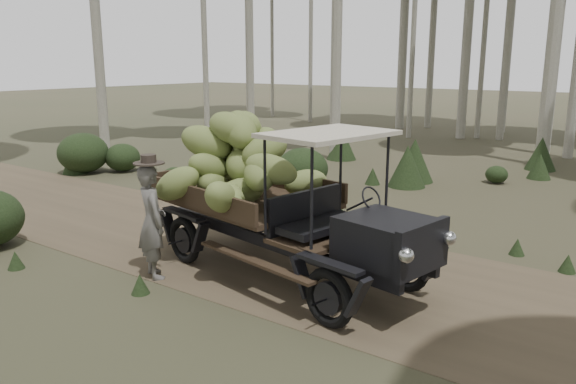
# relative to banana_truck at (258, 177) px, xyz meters

# --- Properties ---
(ground) EXTENTS (120.00, 120.00, 0.00)m
(ground) POSITION_rel_banana_truck_xyz_m (2.00, 0.50, -1.50)
(ground) COLOR #473D2B
(ground) RESTS_ON ground
(dirt_track) EXTENTS (70.00, 4.00, 0.01)m
(dirt_track) POSITION_rel_banana_truck_xyz_m (2.00, 0.50, -1.50)
(dirt_track) COLOR brown
(dirt_track) RESTS_ON ground
(banana_truck) EXTENTS (5.33, 2.81, 2.63)m
(banana_truck) POSITION_rel_banana_truck_xyz_m (0.00, 0.00, 0.00)
(banana_truck) COLOR black
(banana_truck) RESTS_ON ground
(farmer) EXTENTS (0.77, 0.66, 1.93)m
(farmer) POSITION_rel_banana_truck_xyz_m (-1.05, -1.31, -0.59)
(farmer) COLOR #605C57
(farmer) RESTS_ON ground
(undergrowth) EXTENTS (23.73, 20.36, 1.30)m
(undergrowth) POSITION_rel_banana_truck_xyz_m (1.51, 1.31, -0.98)
(undergrowth) COLOR #233319
(undergrowth) RESTS_ON ground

